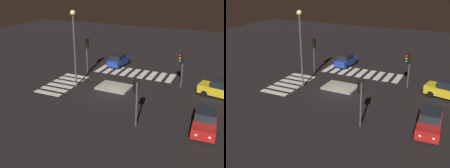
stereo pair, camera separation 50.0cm
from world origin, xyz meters
The scene contains 11 objects.
ground_plane centered at (0.00, 0.00, 0.00)m, with size 80.00×80.00×0.00m, color black.
traffic_island centered at (0.37, -1.37, 0.09)m, with size 3.61×2.74×0.18m.
car_yellow centered at (-10.37, -3.55, 0.89)m, with size 4.37×2.58×1.81m.
car_blue centered at (3.03, -8.78, 0.81)m, with size 2.04×3.89×1.65m.
car_red centered at (-9.73, 3.83, 0.87)m, with size 2.09×4.17×1.78m.
traffic_light_east centered at (5.47, -4.58, 3.25)m, with size 0.53×0.54×4.29m.
traffic_light_west centered at (-4.48, 5.23, 2.91)m, with size 0.54×0.53×3.84m.
traffic_light_south centered at (-6.10, -4.49, 2.89)m, with size 0.53×0.54×3.81m.
street_lamp centered at (4.39, -0.08, 5.57)m, with size 0.56×0.56×8.25m.
crosswalk_near centered at (0.00, -6.89, 0.01)m, with size 9.90×3.20×0.02m.
crosswalk_side centered at (6.11, 0.00, 0.01)m, with size 3.20×6.45×0.02m.
Camera 1 is at (-10.86, 23.76, 11.37)m, focal length 43.51 mm.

